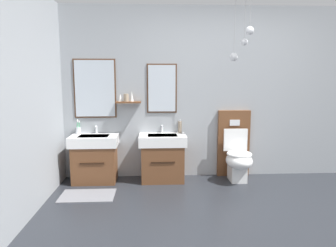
{
  "coord_description": "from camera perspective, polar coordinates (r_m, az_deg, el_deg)",
  "views": [
    {
      "loc": [
        -1.05,
        -2.77,
        1.5
      ],
      "look_at": [
        -0.83,
        1.41,
        0.87
      ],
      "focal_mm": 33.35,
      "sensor_mm": 36.0,
      "label": 1
    }
  ],
  "objects": [
    {
      "name": "ground_plane",
      "position": [
        3.35,
        16.68,
        -19.37
      ],
      "size": [
        6.14,
        5.07,
        0.1
      ],
      "primitive_type": "cube",
      "color": "#23262B",
      "rests_on": "ground"
    },
    {
      "name": "wall_back",
      "position": [
        4.77,
        9.56,
        5.55
      ],
      "size": [
        4.94,
        0.65,
        2.51
      ],
      "color": "#999EA3",
      "rests_on": "ground"
    },
    {
      "name": "bath_mat",
      "position": [
        4.18,
        -14.48,
        -12.64
      ],
      "size": [
        0.68,
        0.44,
        0.01
      ],
      "primitive_type": "cube",
      "color": "slate",
      "rests_on": "ground"
    },
    {
      "name": "vanity_sink_left",
      "position": [
        4.62,
        -13.21,
        -6.05
      ],
      "size": [
        0.67,
        0.47,
        0.67
      ],
      "color": "brown",
      "rests_on": "ground"
    },
    {
      "name": "tap_on_left_sink",
      "position": [
        4.7,
        -13.02,
        -0.91
      ],
      "size": [
        0.03,
        0.13,
        0.11
      ],
      "color": "silver",
      "rests_on": "vanity_sink_left"
    },
    {
      "name": "vanity_sink_right",
      "position": [
        4.55,
        -1.02,
        -6.05
      ],
      "size": [
        0.67,
        0.47,
        0.67
      ],
      "color": "brown",
      "rests_on": "ground"
    },
    {
      "name": "tap_on_right_sink",
      "position": [
        4.63,
        -1.1,
        -0.83
      ],
      "size": [
        0.03,
        0.13,
        0.11
      ],
      "color": "silver",
      "rests_on": "vanity_sink_right"
    },
    {
      "name": "toilet",
      "position": [
        4.69,
        12.35,
        -5.47
      ],
      "size": [
        0.48,
        0.62,
        1.0
      ],
      "color": "brown",
      "rests_on": "ground"
    },
    {
      "name": "toothbrush_cup",
      "position": [
        4.74,
        -16.08,
        -1.11
      ],
      "size": [
        0.07,
        0.07,
        0.21
      ],
      "color": "silver",
      "rests_on": "vanity_sink_left"
    },
    {
      "name": "soap_dispenser",
      "position": [
        4.64,
        2.18,
        -0.59
      ],
      "size": [
        0.06,
        0.06,
        0.2
      ],
      "color": "gray",
      "rests_on": "vanity_sink_right"
    }
  ]
}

